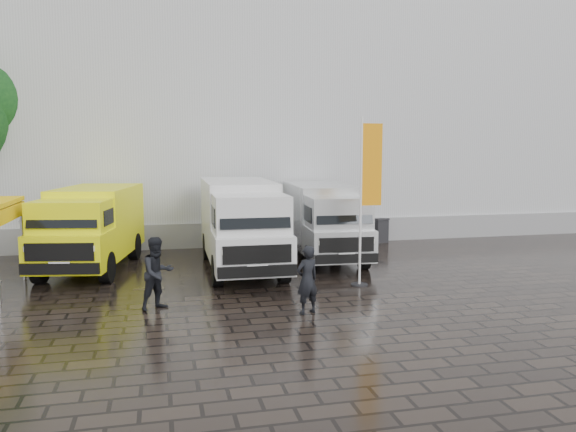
{
  "coord_description": "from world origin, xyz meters",
  "views": [
    {
      "loc": [
        -4.76,
        -14.64,
        4.03
      ],
      "look_at": [
        -0.89,
        2.2,
        1.92
      ],
      "focal_mm": 35.0,
      "sensor_mm": 36.0,
      "label": 1
    }
  ],
  "objects_px": {
    "van_silver": "(324,222)",
    "flagpole": "(367,192)",
    "van_white": "(241,226)",
    "van_yellow": "(91,230)",
    "person_front": "(307,280)",
    "wheelie_bin": "(379,230)",
    "person_tent": "(158,273)"
  },
  "relations": [
    {
      "from": "van_white",
      "to": "van_yellow",
      "type": "bearing_deg",
      "value": 168.54
    },
    {
      "from": "flagpole",
      "to": "person_front",
      "type": "xyz_separation_m",
      "value": [
        -2.41,
        -2.38,
        -1.9
      ]
    },
    {
      "from": "van_silver",
      "to": "wheelie_bin",
      "type": "distance_m",
      "value": 4.48
    },
    {
      "from": "van_silver",
      "to": "flagpole",
      "type": "relative_size",
      "value": 1.25
    },
    {
      "from": "van_silver",
      "to": "person_tent",
      "type": "xyz_separation_m",
      "value": [
        -5.89,
        -5.25,
        -0.42
      ]
    },
    {
      "from": "van_white",
      "to": "person_front",
      "type": "height_order",
      "value": "van_white"
    },
    {
      "from": "van_silver",
      "to": "person_front",
      "type": "height_order",
      "value": "van_silver"
    },
    {
      "from": "van_yellow",
      "to": "flagpole",
      "type": "xyz_separation_m",
      "value": [
        8.09,
        -4.0,
        1.39
      ]
    },
    {
      "from": "flagpole",
      "to": "wheelie_bin",
      "type": "bearing_deg",
      "value": 64.92
    },
    {
      "from": "van_yellow",
      "to": "van_white",
      "type": "distance_m",
      "value": 4.96
    },
    {
      "from": "flagpole",
      "to": "wheelie_bin",
      "type": "relative_size",
      "value": 4.79
    },
    {
      "from": "van_white",
      "to": "wheelie_bin",
      "type": "bearing_deg",
      "value": 32.6
    },
    {
      "from": "van_yellow",
      "to": "person_front",
      "type": "distance_m",
      "value": 8.56
    },
    {
      "from": "van_white",
      "to": "person_tent",
      "type": "height_order",
      "value": "van_white"
    },
    {
      "from": "wheelie_bin",
      "to": "person_front",
      "type": "relative_size",
      "value": 0.61
    },
    {
      "from": "wheelie_bin",
      "to": "person_front",
      "type": "height_order",
      "value": "person_front"
    },
    {
      "from": "van_yellow",
      "to": "van_silver",
      "type": "distance_m",
      "value": 8.03
    },
    {
      "from": "van_white",
      "to": "flagpole",
      "type": "bearing_deg",
      "value": -41.26
    },
    {
      "from": "van_white",
      "to": "flagpole",
      "type": "height_order",
      "value": "flagpole"
    },
    {
      "from": "van_yellow",
      "to": "van_silver",
      "type": "height_order",
      "value": "van_yellow"
    },
    {
      "from": "person_front",
      "to": "van_silver",
      "type": "bearing_deg",
      "value": -130.43
    },
    {
      "from": "van_white",
      "to": "person_front",
      "type": "relative_size",
      "value": 4.0
    },
    {
      "from": "van_yellow",
      "to": "wheelie_bin",
      "type": "distance_m",
      "value": 11.75
    },
    {
      "from": "flagpole",
      "to": "wheelie_bin",
      "type": "xyz_separation_m",
      "value": [
        3.26,
        6.96,
        -2.22
      ]
    },
    {
      "from": "van_white",
      "to": "person_front",
      "type": "bearing_deg",
      "value": -80.16
    },
    {
      "from": "person_front",
      "to": "van_yellow",
      "type": "bearing_deg",
      "value": -68.76
    },
    {
      "from": "van_white",
      "to": "van_silver",
      "type": "height_order",
      "value": "van_white"
    },
    {
      "from": "person_front",
      "to": "person_tent",
      "type": "height_order",
      "value": "person_tent"
    },
    {
      "from": "van_silver",
      "to": "person_tent",
      "type": "relative_size",
      "value": 3.36
    },
    {
      "from": "van_silver",
      "to": "wheelie_bin",
      "type": "xyz_separation_m",
      "value": [
        3.32,
        2.89,
        -0.82
      ]
    },
    {
      "from": "van_silver",
      "to": "person_front",
      "type": "bearing_deg",
      "value": -106.48
    },
    {
      "from": "van_silver",
      "to": "flagpole",
      "type": "distance_m",
      "value": 4.3
    }
  ]
}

